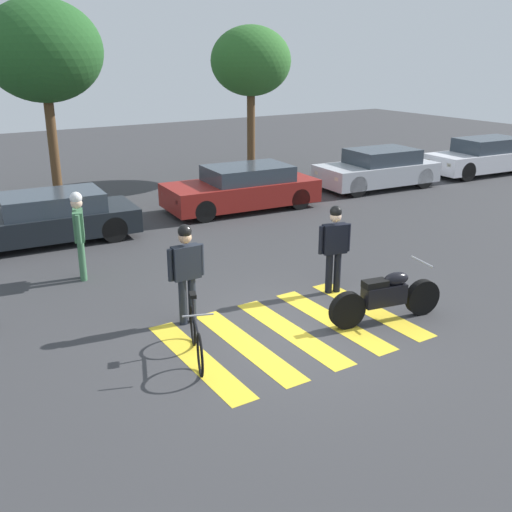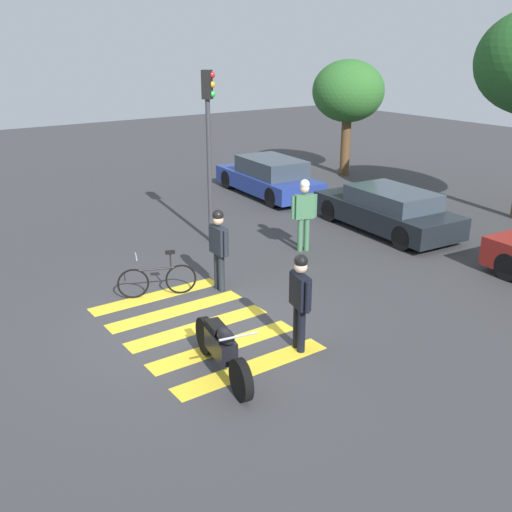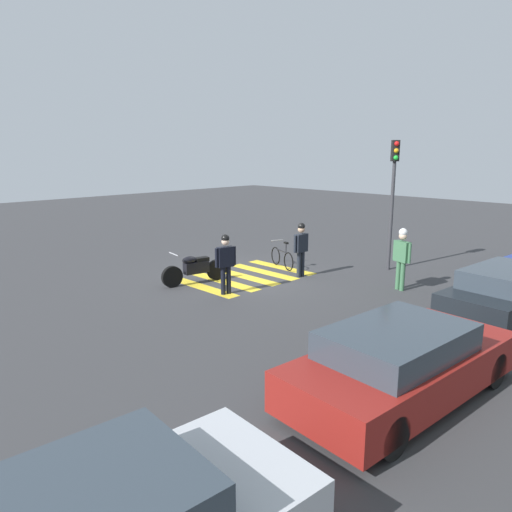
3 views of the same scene
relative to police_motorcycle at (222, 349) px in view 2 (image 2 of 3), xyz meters
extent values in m
plane|color=#38383A|center=(-1.68, 0.52, -0.47)|extent=(60.00, 60.00, 0.00)
cylinder|color=black|center=(0.78, -0.15, -0.13)|extent=(0.68, 0.26, 0.67)
cylinder|color=black|center=(-0.76, 0.14, -0.13)|extent=(0.68, 0.26, 0.67)
cube|color=black|center=(-0.04, 0.01, 0.05)|extent=(0.84, 0.42, 0.36)
ellipsoid|color=black|center=(0.18, -0.03, 0.32)|extent=(0.52, 0.32, 0.24)
cube|color=black|center=(-0.24, 0.04, 0.29)|extent=(0.48, 0.32, 0.12)
cylinder|color=#A5A5AD|center=(0.70, -0.13, 0.57)|extent=(0.15, 0.62, 0.04)
torus|color=black|center=(-3.66, 0.09, -0.13)|extent=(0.27, 0.64, 0.67)
torus|color=black|center=(-3.30, 1.03, -0.13)|extent=(0.27, 0.64, 0.67)
cylinder|color=black|center=(-3.48, 0.56, 0.15)|extent=(0.31, 0.75, 0.04)
cylinder|color=black|center=(-3.37, 0.84, 0.32)|extent=(0.04, 0.04, 0.34)
cube|color=black|center=(-3.37, 0.84, 0.50)|extent=(0.16, 0.22, 0.06)
cylinder|color=#99999E|center=(-3.62, 0.18, 0.47)|extent=(0.44, 0.19, 0.03)
cylinder|color=black|center=(0.16, 1.53, -0.05)|extent=(0.14, 0.14, 0.83)
cylinder|color=black|center=(-0.02, 1.57, -0.05)|extent=(0.14, 0.14, 0.83)
cube|color=black|center=(0.07, 1.55, 0.65)|extent=(0.52, 0.31, 0.59)
sphere|color=beige|center=(0.07, 1.55, 1.10)|extent=(0.22, 0.22, 0.22)
cylinder|color=black|center=(0.35, 1.48, 0.65)|extent=(0.09, 0.09, 0.56)
cylinder|color=black|center=(-0.21, 1.62, 0.65)|extent=(0.09, 0.09, 0.56)
sphere|color=black|center=(0.07, 1.55, 1.20)|extent=(0.24, 0.24, 0.24)
cylinder|color=#1E232D|center=(-2.92, 1.82, -0.04)|extent=(0.14, 0.14, 0.84)
cylinder|color=#1E232D|center=(-3.10, 1.82, -0.04)|extent=(0.14, 0.14, 0.84)
cube|color=#1E232D|center=(-3.01, 1.82, 0.68)|extent=(0.50, 0.21, 0.60)
sphere|color=tan|center=(-3.01, 1.82, 1.13)|extent=(0.23, 0.23, 0.23)
cylinder|color=#1E232D|center=(-2.71, 1.81, 0.68)|extent=(0.09, 0.09, 0.57)
cylinder|color=#1E232D|center=(-3.30, 1.83, 0.68)|extent=(0.09, 0.09, 0.57)
sphere|color=black|center=(-3.01, 1.82, 1.23)|extent=(0.24, 0.24, 0.24)
cylinder|color=#3F724C|center=(-3.96, 4.86, -0.03)|extent=(0.14, 0.14, 0.88)
cylinder|color=#3F724C|center=(-3.91, 5.03, -0.03)|extent=(0.14, 0.14, 0.88)
cube|color=#3F724C|center=(-3.93, 4.94, 0.72)|extent=(0.34, 0.55, 0.62)
sphere|color=beige|center=(-3.93, 4.94, 1.19)|extent=(0.24, 0.24, 0.24)
cylinder|color=#3F724C|center=(-4.02, 4.65, 0.72)|extent=(0.09, 0.09, 0.59)
cylinder|color=#3F724C|center=(-3.84, 5.24, 0.72)|extent=(0.09, 0.09, 0.59)
sphere|color=white|center=(-3.93, 4.94, 1.30)|extent=(0.25, 0.25, 0.25)
cube|color=yellow|center=(-3.48, 0.52, -0.46)|extent=(0.45, 2.92, 0.01)
cube|color=yellow|center=(-2.58, 0.52, -0.46)|extent=(0.45, 2.92, 0.01)
cube|color=yellow|center=(-1.68, 0.52, -0.46)|extent=(0.45, 2.92, 0.01)
cube|color=yellow|center=(-0.78, 0.52, -0.46)|extent=(0.45, 2.92, 0.01)
cube|color=yellow|center=(0.12, 0.52, -0.46)|extent=(0.45, 2.92, 0.01)
cylinder|color=black|center=(-10.88, 7.06, -0.13)|extent=(0.68, 0.27, 0.67)
cylinder|color=black|center=(-10.75, 8.62, -0.13)|extent=(0.68, 0.27, 0.67)
cylinder|color=black|center=(-7.79, 6.82, -0.13)|extent=(0.68, 0.27, 0.67)
cylinder|color=black|center=(-7.67, 8.38, -0.13)|extent=(0.68, 0.27, 0.67)
cube|color=navy|center=(-9.27, 7.72, 0.00)|extent=(4.68, 2.14, 0.57)
cube|color=#333D47|center=(-9.05, 7.70, 0.57)|extent=(2.57, 1.76, 0.58)
cube|color=#F2EDCC|center=(-11.55, 7.33, 0.08)|extent=(0.10, 0.21, 0.12)
cube|color=#F2EDCC|center=(-11.45, 8.47, 0.08)|extent=(0.10, 0.21, 0.12)
cylinder|color=black|center=(-5.54, 7.34, -0.13)|extent=(0.68, 0.27, 0.66)
cylinder|color=black|center=(-5.42, 8.89, -0.13)|extent=(0.68, 0.27, 0.66)
cylinder|color=black|center=(-2.48, 7.09, -0.13)|extent=(0.68, 0.27, 0.66)
cylinder|color=black|center=(-2.36, 8.65, -0.13)|extent=(0.68, 0.27, 0.66)
cube|color=black|center=(-3.95, 7.99, 0.02)|extent=(4.65, 2.13, 0.60)
cube|color=#333D47|center=(-3.73, 7.97, 0.55)|extent=(2.56, 1.75, 0.46)
cube|color=#F2EDCC|center=(-6.21, 7.60, 0.11)|extent=(0.10, 0.21, 0.12)
cube|color=#F2EDCC|center=(-6.12, 8.74, 0.11)|extent=(0.10, 0.21, 0.12)
cylinder|color=black|center=(0.29, 7.49, -0.15)|extent=(0.66, 0.27, 0.64)
cube|color=#F2EDCC|center=(-0.38, 7.77, 0.15)|extent=(0.10, 0.21, 0.12)
cylinder|color=#38383D|center=(-5.96, 3.39, 1.42)|extent=(0.12, 0.12, 3.77)
cube|color=black|center=(-5.96, 3.39, 3.65)|extent=(0.34, 0.34, 0.70)
sphere|color=red|center=(-5.87, 3.48, 3.88)|extent=(0.16, 0.16, 0.16)
sphere|color=orange|center=(-5.87, 3.48, 3.65)|extent=(0.16, 0.16, 0.16)
sphere|color=green|center=(-5.87, 3.48, 3.42)|extent=(0.16, 0.16, 0.16)
cylinder|color=brown|center=(-10.16, 12.22, 0.66)|extent=(0.38, 0.38, 2.25)
ellipsoid|color=#2D6628|center=(-10.16, 12.22, 2.83)|extent=(2.80, 2.80, 2.38)
camera|label=1|loc=(-7.15, -6.98, 4.14)|focal=41.77mm
camera|label=2|loc=(7.23, -4.42, 4.69)|focal=41.53mm
camera|label=3|loc=(8.98, 11.74, 3.68)|focal=33.61mm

